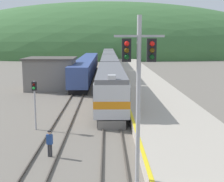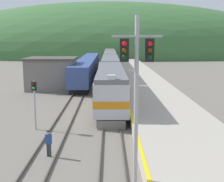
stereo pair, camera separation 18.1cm
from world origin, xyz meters
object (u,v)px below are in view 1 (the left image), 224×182
signal_post_siding (35,95)px  express_train_lead_car (111,86)px  carriage_third (109,60)px  siding_train (87,67)px  track_worker (50,142)px  carriage_fourth (109,55)px  carriage_second (109,68)px  signal_mast_main (139,81)px

signal_post_siding → express_train_lead_car: bearing=55.6°
carriage_third → signal_post_siding: bearing=-96.9°
siding_train → track_worker: bearing=-89.6°
carriage_fourth → track_worker: size_ratio=11.94×
carriage_second → signal_post_siding: (-6.22, -29.91, 0.64)m
express_train_lead_car → carriage_second: size_ratio=0.94×
signal_mast_main → signal_post_siding: bearing=123.4°
siding_train → signal_mast_main: (5.31, -45.49, 3.61)m
express_train_lead_car → carriage_third: (0.00, 42.00, -0.01)m
carriage_second → signal_post_siding: carriage_second is taller
signal_mast_main → track_worker: size_ratio=4.94×
carriage_fourth → signal_mast_main: 83.33m
siding_train → signal_post_siding: bearing=-93.2°
carriage_second → express_train_lead_car: bearing=-90.0°
express_train_lead_car → siding_train: (-4.26, 25.39, -0.34)m
signal_post_siding → track_worker: 6.61m
carriage_second → signal_mast_main: (1.04, -40.93, 3.28)m
carriage_fourth → signal_mast_main: bearing=-89.3°
carriage_second → carriage_third: 21.17m
carriage_third → signal_post_siding: size_ratio=5.05×
express_train_lead_car → signal_mast_main: bearing=-87.0°
express_train_lead_car → signal_post_siding: size_ratio=4.77×
express_train_lead_car → carriage_fourth: bearing=90.0°
signal_post_siding → track_worker: (2.23, -5.92, -1.91)m
carriage_third → express_train_lead_car: bearing=-90.0°
express_train_lead_car → signal_post_siding: 11.02m
siding_train → signal_post_siding: 34.54m
express_train_lead_car → carriage_second: express_train_lead_car is taller
carriage_second → signal_mast_main: 41.08m
carriage_second → signal_mast_main: size_ratio=2.42×
express_train_lead_car → siding_train: size_ratio=0.49×
signal_mast_main → carriage_fourth: bearing=90.7°
express_train_lead_car → signal_mast_main: signal_mast_main is taller
carriage_second → siding_train: size_ratio=0.52×
carriage_fourth → siding_train: (-4.26, -37.77, -0.33)m
carriage_second → track_worker: (-3.99, -35.83, -1.28)m
express_train_lead_car → carriage_fourth: express_train_lead_car is taller
carriage_fourth → track_worker: (-3.99, -78.16, -1.28)m
track_worker → siding_train: bearing=90.4°
signal_mast_main → signal_post_siding: (-7.26, 11.02, -2.64)m
express_train_lead_car → signal_mast_main: size_ratio=2.28×
express_train_lead_car → signal_mast_main: 20.39m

